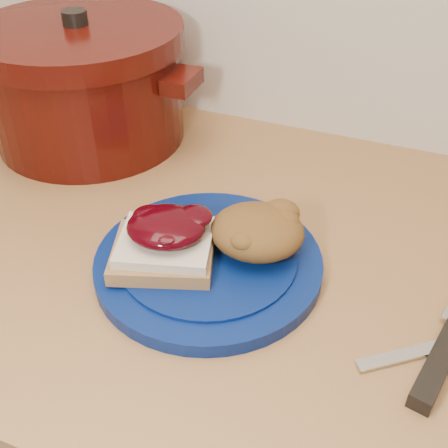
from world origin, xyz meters
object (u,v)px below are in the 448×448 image
at_px(dutch_oven, 85,82).
at_px(plate, 208,263).
at_px(butter_knife, 440,346).
at_px(pepper_grinder, 60,75).

bearing_deg(dutch_oven, plate, -36.85).
relative_size(butter_knife, pepper_grinder, 1.45).
height_order(plate, pepper_grinder, pepper_grinder).
relative_size(plate, pepper_grinder, 2.11).
xyz_separation_m(plate, pepper_grinder, (-0.37, 0.27, 0.05)).
distance_m(dutch_oven, pepper_grinder, 0.11).
bearing_deg(pepper_grinder, plate, -36.05).
distance_m(butter_knife, pepper_grinder, 0.68).
bearing_deg(plate, pepper_grinder, 143.95).
xyz_separation_m(butter_knife, pepper_grinder, (-0.61, 0.29, 0.06)).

